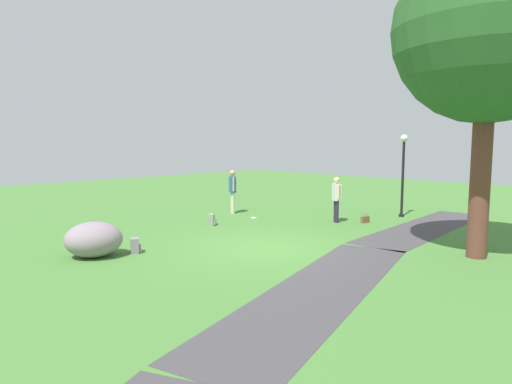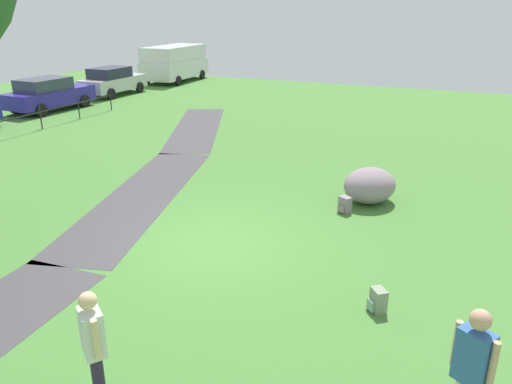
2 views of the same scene
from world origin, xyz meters
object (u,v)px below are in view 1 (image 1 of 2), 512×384
woman_with_handbag (336,196)px  handbag_on_grass (365,219)px  large_shade_tree (489,30)px  lawn_boulder (94,239)px  frisbee_on_grass (254,218)px  backpack_by_boulder (135,246)px  lamp_post (403,166)px  man_near_boulder (233,188)px  spare_backpack_on_lawn (212,220)px

woman_with_handbag → handbag_on_grass: size_ratio=4.83×
large_shade_tree → lawn_boulder: large_shade_tree is taller
handbag_on_grass → lawn_boulder: bearing=-15.2°
lawn_boulder → frisbee_on_grass: (-6.99, -1.16, -0.44)m
woman_with_handbag → backpack_by_boulder: bearing=-9.4°
large_shade_tree → woman_with_handbag: bearing=-107.3°
lamp_post → woman_with_handbag: (2.80, -1.14, -1.03)m
frisbee_on_grass → lamp_post: bearing=137.0°
woman_with_handbag → man_near_boulder: 4.37m
large_shade_tree → frisbee_on_grass: large_shade_tree is taller
lawn_boulder → spare_backpack_on_lawn: 5.03m
frisbee_on_grass → handbag_on_grass: bearing=119.7°
lawn_boulder → spare_backpack_on_lawn: (-4.88, -1.16, -0.26)m
woman_with_handbag → large_shade_tree: bearing=72.7°
woman_with_handbag → handbag_on_grass: 1.32m
large_shade_tree → frisbee_on_grass: (-0.24, -8.16, -5.59)m
lamp_post → frisbee_on_grass: 6.11m
woman_with_handbag → man_near_boulder: man_near_boulder is taller
frisbee_on_grass → spare_backpack_on_lawn: bearing=0.0°
lamp_post → woman_with_handbag: bearing=-22.2°
large_shade_tree → backpack_by_boulder: (5.81, -6.60, -5.40)m
lamp_post → lawn_boulder: lamp_post is taller
lawn_boulder → spare_backpack_on_lawn: bearing=-166.6°
woman_with_handbag → spare_backpack_on_lawn: woman_with_handbag is taller
woman_with_handbag → spare_backpack_on_lawn: 4.57m
lamp_post → woman_with_handbag: 3.20m
woman_with_handbag → backpack_by_boulder: 7.62m
spare_backpack_on_lawn → frisbee_on_grass: bearing=-180.0°
large_shade_tree → spare_backpack_on_lawn: size_ratio=19.77×
handbag_on_grass → backpack_by_boulder: size_ratio=0.86×
handbag_on_grass → spare_backpack_on_lawn: spare_backpack_on_lawn is taller
man_near_boulder → frisbee_on_grass: 1.74m
large_shade_tree → woman_with_handbag: size_ratio=4.79×
spare_backpack_on_lawn → backpack_by_boulder: bearing=21.6°
woman_with_handbag → handbag_on_grass: (-0.63, 0.82, -0.81)m
large_shade_tree → lawn_boulder: bearing=-46.0°
handbag_on_grass → lamp_post: bearing=171.5°
backpack_by_boulder → frisbee_on_grass: backpack_by_boulder is taller
lamp_post → man_near_boulder: 6.75m
large_shade_tree → spare_backpack_on_lawn: (1.87, -8.16, -5.40)m
backpack_by_boulder → large_shade_tree: bearing=131.4°
woman_with_handbag → backpack_by_boulder: woman_with_handbag is taller
lawn_boulder → backpack_by_boulder: bearing=156.9°
lawn_boulder → handbag_on_grass: size_ratio=5.36×
man_near_boulder → spare_backpack_on_lawn: size_ratio=4.44×
woman_with_handbag → handbag_on_grass: woman_with_handbag is taller
man_near_boulder → backpack_by_boulder: 6.96m
lawn_boulder → man_near_boulder: (-7.18, -2.55, 0.59)m
lamp_post → frisbee_on_grass: (4.23, -3.94, -1.98)m
lawn_boulder → frisbee_on_grass: bearing=-170.6°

